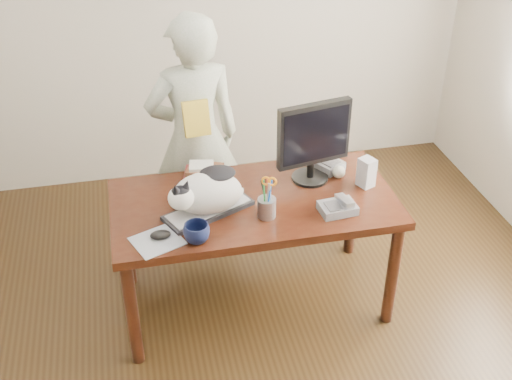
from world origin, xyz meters
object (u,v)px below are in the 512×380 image
Objects in this scene: mouse at (160,235)px; book_stack at (204,171)px; coffee_mug at (197,233)px; phone at (338,207)px; calculator at (326,164)px; baseball at (339,172)px; pen_cup at (267,205)px; person at (194,139)px; desk at (251,214)px; speaker at (366,172)px; cat at (205,192)px; keyboard at (208,210)px; monitor at (314,138)px.

book_stack reaches higher than mouse.
phone is (0.79, 0.10, -0.02)m from coffee_mug.
calculator is (1.05, 0.49, 0.00)m from mouse.
pen_cup is at bearing -149.80° from baseball.
person is (-0.75, 0.41, 0.04)m from calculator.
pen_cup is (0.03, -0.24, 0.22)m from desk.
pen_cup reaches higher than speaker.
desk is 6.19× the size of book_stack.
desk is 0.97× the size of person.
person is at bearing 82.75° from coffee_mug.
pen_cup is at bearing 102.55° from person.
cat reaches higher than speaker.
keyboard is 6.93× the size of baseball.
person is at bearing 107.75° from book_stack.
speaker is (1.03, 0.32, 0.03)m from coffee_mug.
keyboard is at bearing 81.86° from person.
monitor is 1.96× the size of pen_cup.
calculator is (-0.04, 0.12, -0.01)m from baseball.
monitor reaches higher than book_stack.
cat is 2.62× the size of speaker.
calculator is (-0.16, 0.24, -0.06)m from speaker.
coffee_mug is 0.77× the size of speaker.
phone is (0.70, -0.15, 0.02)m from keyboard.
calculator is (0.87, 0.56, -0.03)m from coffee_mug.
book_stack is at bearing 84.82° from person.
phone is 2.71× the size of baseball.
coffee_mug is at bearing -160.57° from pen_cup.
desk is 0.54m from phone.
monitor is at bearing 0.72° from book_stack.
cat is 0.28× the size of person.
calculator is at bearing -2.48° from cat.
mouse is 1.65× the size of baseball.
monitor is 1.92× the size of book_stack.
desk is 9.13× the size of speaker.
cat is at bearing -152.13° from desk.
book_stack is (-0.90, 0.30, -0.05)m from speaker.
monitor is 0.50m from pen_cup.
pen_cup is 1.07× the size of calculator.
phone is at bearing -130.03° from calculator.
calculator is at bearing 75.24° from phone.
pen_cup is at bearing 19.43° from coffee_mug.
coffee_mug is 1.01m from baseball.
keyboard reaches higher than desk.
keyboard is at bearing 171.59° from calculator.
mouse is 0.97m from phone.
phone is (0.43, -0.29, 0.18)m from desk.
monitor reaches higher than speaker.
cat reaches higher than baseball.
calculator is at bearing 32.61° from coffee_mug.
monitor reaches higher than mouse.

